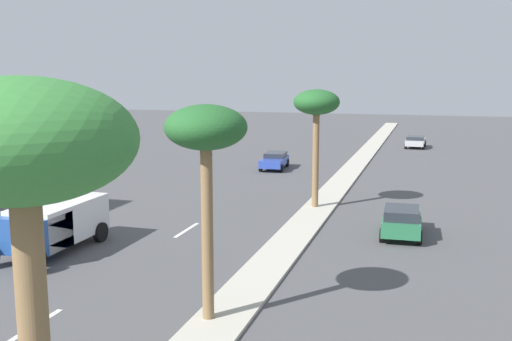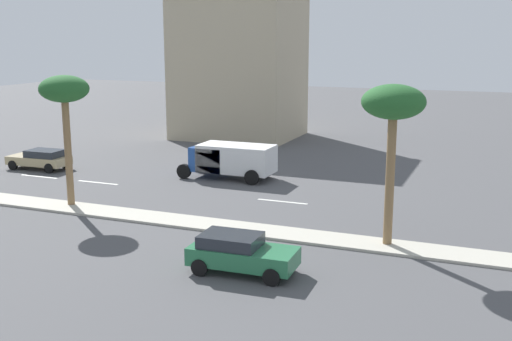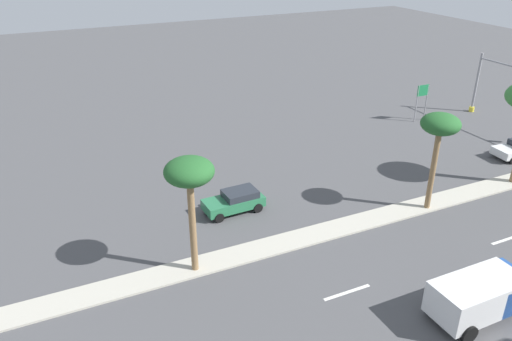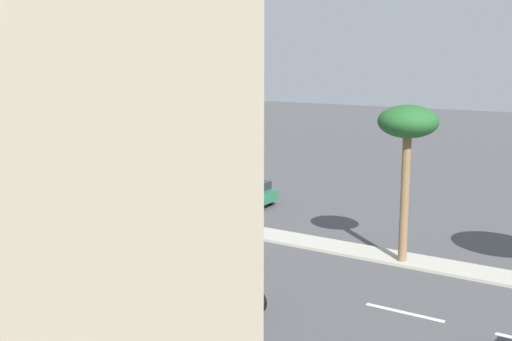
{
  "view_description": "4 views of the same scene",
  "coord_description": "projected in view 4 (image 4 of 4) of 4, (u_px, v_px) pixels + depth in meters",
  "views": [
    {
      "loc": [
        6.04,
        3.83,
        7.65
      ],
      "look_at": [
        -2.59,
        32.55,
        2.71
      ],
      "focal_mm": 41.37,
      "sensor_mm": 36.0,
      "label": 1
    },
    {
      "loc": [
        25.25,
        40.75,
        8.69
      ],
      "look_at": [
        -3.15,
        29.28,
        2.1
      ],
      "focal_mm": 44.21,
      "sensor_mm": 36.0,
      "label": 2
    },
    {
      "loc": [
        -22.21,
        43.06,
        17.04
      ],
      "look_at": [
        2.64,
        31.36,
        3.85
      ],
      "focal_mm": 35.38,
      "sensor_mm": 36.0,
      "label": 3
    },
    {
      "loc": [
        -25.23,
        11.15,
        8.7
      ],
      "look_at": [
        2.91,
        29.71,
        2.57
      ],
      "focal_mm": 44.07,
      "sensor_mm": 36.0,
      "label": 4
    }
  ],
  "objects": [
    {
      "name": "ground_plane",
      "position": [
        115.0,
        208.0,
        36.66
      ],
      "size": [
        160.0,
        160.0,
        0.0
      ],
      "primitive_type": "plane",
      "color": "#4C4C4F"
    },
    {
      "name": "median_curb",
      "position": [
        1.0,
        186.0,
        42.49
      ],
      "size": [
        1.8,
        96.97,
        0.12
      ],
      "primitive_type": "cube",
      "color": "#B7B2A3",
      "rests_on": "ground"
    },
    {
      "name": "lane_stripe_outboard",
      "position": [
        404.0,
        313.0,
        21.63
      ],
      "size": [
        0.2,
        2.8,
        0.01
      ],
      "primitive_type": "cube",
      "color": "silver",
      "rests_on": "ground"
    },
    {
      "name": "lane_stripe_far",
      "position": [
        150.0,
        254.0,
        28.02
      ],
      "size": [
        0.2,
        2.8,
        0.01
      ],
      "primitive_type": "cube",
      "color": "silver",
      "rests_on": "ground"
    },
    {
      "name": "palm_tree_trailing",
      "position": [
        408.0,
        128.0,
        25.74
      ],
      "size": [
        2.48,
        2.48,
        6.64
      ],
      "color": "olive",
      "rests_on": "median_curb"
    },
    {
      "name": "palm_tree_right",
      "position": [
        124.0,
        109.0,
        34.73
      ],
      "size": [
        2.59,
        2.59,
        6.67
      ],
      "color": "olive",
      "rests_on": "median_curb"
    },
    {
      "name": "sedan_green_trailing",
      "position": [
        244.0,
        192.0,
        37.33
      ],
      "size": [
        2.0,
        4.05,
        1.45
      ],
      "color": "#287047",
      "rests_on": "ground"
    },
    {
      "name": "box_truck",
      "position": [
        175.0,
        275.0,
        21.73
      ],
      "size": [
        2.51,
        5.81,
        2.12
      ],
      "color": "#234C99",
      "rests_on": "ground"
    }
  ]
}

